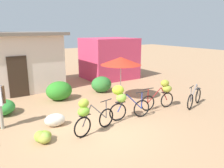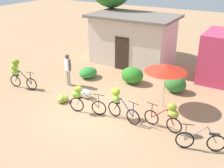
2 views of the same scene
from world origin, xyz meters
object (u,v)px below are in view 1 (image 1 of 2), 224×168
at_px(building_low, 12,62).
at_px(bicycle_near_pile, 89,114).
at_px(market_umbrella, 121,61).
at_px(bicycle_by_shop, 163,92).
at_px(bicycle_rightmost, 194,98).
at_px(bicycle_center_loaded, 123,99).
at_px(banana_pile_on_ground, 43,137).
at_px(shop_pink, 109,58).
at_px(produce_sack, 55,120).

relative_size(building_low, bicycle_near_pile, 3.23).
height_order(market_umbrella, bicycle_by_shop, market_umbrella).
bearing_deg(bicycle_rightmost, building_low, 131.32).
distance_m(bicycle_center_loaded, banana_pile_on_ground, 3.01).
relative_size(bicycle_center_loaded, bicycle_rightmost, 1.01).
bearing_deg(building_low, shop_pink, -0.34).
bearing_deg(shop_pink, produce_sack, -135.31).
xyz_separation_m(shop_pink, banana_pile_on_ground, (-6.35, -6.52, -1.17)).
bearing_deg(produce_sack, bicycle_center_loaded, -19.77).
bearing_deg(building_low, bicycle_near_pile, -81.57).
xyz_separation_m(bicycle_center_loaded, banana_pile_on_ground, (-2.95, -0.07, -0.63)).
relative_size(bicycle_center_loaded, produce_sack, 2.32).
relative_size(building_low, banana_pile_on_ground, 7.96).
distance_m(building_low, bicycle_center_loaded, 7.03).
relative_size(bicycle_center_loaded, bicycle_by_shop, 1.01).
xyz_separation_m(building_low, bicycle_by_shop, (4.70, -6.36, -0.85)).
distance_m(market_umbrella, bicycle_center_loaded, 2.53).
xyz_separation_m(bicycle_rightmost, banana_pile_on_ground, (-6.40, 0.34, -0.20)).
xyz_separation_m(market_umbrella, bicycle_by_shop, (0.87, -1.81, -1.14)).
height_order(bicycle_by_shop, produce_sack, bicycle_by_shop).
relative_size(building_low, bicycle_rightmost, 3.29).
bearing_deg(shop_pink, banana_pile_on_ground, -134.25).
bearing_deg(bicycle_center_loaded, bicycle_rightmost, -6.79).
xyz_separation_m(building_low, market_umbrella, (3.83, -4.55, 0.29)).
height_order(banana_pile_on_ground, produce_sack, produce_sack).
distance_m(market_umbrella, bicycle_by_shop, 2.31).
bearing_deg(bicycle_rightmost, produce_sack, 167.88).
height_order(shop_pink, bicycle_center_loaded, shop_pink).
relative_size(building_low, shop_pink, 1.66).
relative_size(market_umbrella, produce_sack, 2.90).
bearing_deg(building_low, produce_sack, -86.74).
bearing_deg(bicycle_near_pile, produce_sack, 120.11).
bearing_deg(produce_sack, bicycle_near_pile, -59.89).
relative_size(bicycle_by_shop, banana_pile_on_ground, 2.42).
height_order(bicycle_by_shop, banana_pile_on_ground, bicycle_by_shop).
distance_m(building_low, bicycle_near_pile, 6.99).
bearing_deg(market_umbrella, produce_sack, -162.36).
bearing_deg(bicycle_rightmost, bicycle_by_shop, 158.35).
relative_size(bicycle_near_pile, banana_pile_on_ground, 2.46).
bearing_deg(shop_pink, bicycle_center_loaded, -117.84).
xyz_separation_m(bicycle_by_shop, banana_pile_on_ground, (-5.04, -0.20, -0.55)).
xyz_separation_m(bicycle_near_pile, bicycle_center_loaded, (1.59, 0.38, 0.09)).
bearing_deg(bicycle_rightmost, banana_pile_on_ground, 176.97).
bearing_deg(bicycle_near_pile, bicycle_by_shop, 7.81).
xyz_separation_m(shop_pink, bicycle_near_pile, (-5.00, -6.83, -0.63)).
bearing_deg(bicycle_by_shop, produce_sack, 171.02).
xyz_separation_m(bicycle_by_shop, produce_sack, (-4.38, 0.69, -0.49)).
distance_m(bicycle_near_pile, bicycle_by_shop, 3.72).
height_order(bicycle_center_loaded, banana_pile_on_ground, bicycle_center_loaded).
bearing_deg(bicycle_near_pile, banana_pile_on_ground, 167.41).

